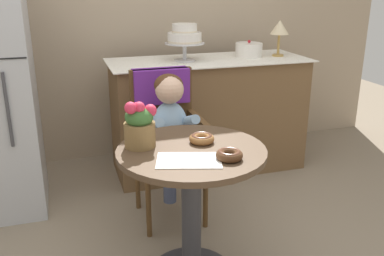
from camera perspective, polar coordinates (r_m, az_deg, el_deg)
cafe_table at (r=2.13m, az=-0.07°, el=-8.08°), size 0.72×0.72×0.72m
wicker_chair at (r=2.71m, az=-3.62°, el=1.03°), size 0.42×0.45×0.95m
seated_child at (r=2.56m, az=-2.79°, el=0.81°), size 0.27×0.32×0.73m
paper_napkin at (r=1.91m, az=-0.41°, el=-4.33°), size 0.33×0.26×0.00m
donut_front at (r=2.11m, az=1.31°, el=-1.35°), size 0.12×0.12×0.04m
donut_mid at (r=1.92m, az=5.00°, el=-3.53°), size 0.12×0.12×0.04m
flower_vase at (r=2.04m, az=-7.00°, el=0.52°), size 0.16×0.15×0.23m
display_counter at (r=3.46m, az=2.20°, el=1.81°), size 1.56×0.62×0.90m
tiered_cake_stand at (r=3.26m, az=-1.01°, el=12.09°), size 0.30×0.30×0.28m
round_layer_cake at (r=3.50m, az=7.58°, el=10.30°), size 0.21×0.21×0.13m
table_lamp at (r=3.54m, az=11.60°, el=12.83°), size 0.15×0.15×0.28m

